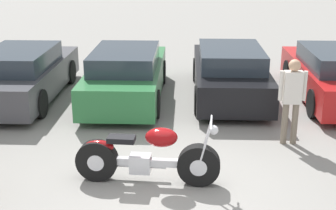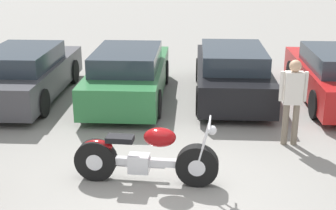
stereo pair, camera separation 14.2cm
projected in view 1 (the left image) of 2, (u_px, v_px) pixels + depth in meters
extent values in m
plane|color=gray|center=(171.00, 190.00, 7.43)|extent=(60.00, 60.00, 0.00)
cylinder|color=black|center=(199.00, 165.00, 7.49)|extent=(0.70, 0.24, 0.69)
cylinder|color=silver|center=(199.00, 165.00, 7.49)|extent=(0.29, 0.24, 0.28)
cylinder|color=black|center=(97.00, 161.00, 7.65)|extent=(0.70, 0.24, 0.69)
cylinder|color=silver|center=(97.00, 161.00, 7.65)|extent=(0.29, 0.24, 0.28)
cube|color=silver|center=(147.00, 162.00, 7.57)|extent=(1.28, 0.19, 0.12)
cube|color=silver|center=(140.00, 163.00, 7.59)|extent=(0.35, 0.26, 0.30)
ellipsoid|color=maroon|center=(161.00, 137.00, 7.40)|extent=(0.54, 0.39, 0.31)
cube|color=black|center=(121.00, 139.00, 7.48)|extent=(0.45, 0.27, 0.09)
ellipsoid|color=maroon|center=(99.00, 146.00, 7.57)|extent=(0.49, 0.23, 0.20)
cylinder|color=silver|center=(205.00, 147.00, 7.28)|extent=(0.22, 0.05, 0.75)
cylinder|color=silver|center=(205.00, 142.00, 7.45)|extent=(0.22, 0.05, 0.75)
cylinder|color=silver|center=(211.00, 123.00, 7.23)|extent=(0.07, 0.62, 0.03)
sphere|color=silver|center=(214.00, 130.00, 7.27)|extent=(0.15, 0.15, 0.15)
cylinder|color=silver|center=(128.00, 165.00, 7.78)|extent=(1.27, 0.16, 0.08)
cube|color=#3D3D42|center=(25.00, 78.00, 11.78)|extent=(1.72, 4.55, 0.71)
cube|color=#28333D|center=(19.00, 58.00, 11.33)|extent=(1.52, 2.37, 0.44)
cylinder|color=black|center=(14.00, 71.00, 13.20)|extent=(0.20, 0.65, 0.65)
cylinder|color=black|center=(70.00, 72.00, 13.14)|extent=(0.20, 0.65, 0.65)
cylinder|color=black|center=(40.00, 104.00, 10.47)|extent=(0.20, 0.65, 0.65)
cube|color=#286B38|center=(127.00, 78.00, 11.76)|extent=(1.72, 4.55, 0.71)
cube|color=#28333D|center=(125.00, 59.00, 11.32)|extent=(1.52, 2.37, 0.44)
cylinder|color=black|center=(105.00, 71.00, 13.19)|extent=(0.20, 0.65, 0.65)
cylinder|color=black|center=(162.00, 72.00, 13.13)|extent=(0.20, 0.65, 0.65)
cylinder|color=black|center=(84.00, 103.00, 10.52)|extent=(0.20, 0.65, 0.65)
cylinder|color=black|center=(155.00, 104.00, 10.46)|extent=(0.20, 0.65, 0.65)
cube|color=black|center=(229.00, 76.00, 11.98)|extent=(1.72, 4.55, 0.71)
cube|color=#28333D|center=(231.00, 56.00, 11.54)|extent=(1.52, 2.37, 0.44)
cylinder|color=black|center=(197.00, 69.00, 13.41)|extent=(0.20, 0.65, 0.65)
cylinder|color=black|center=(253.00, 70.00, 13.34)|extent=(0.20, 0.65, 0.65)
cylinder|color=black|center=(199.00, 100.00, 10.74)|extent=(0.20, 0.65, 0.65)
cylinder|color=black|center=(269.00, 101.00, 10.68)|extent=(0.20, 0.65, 0.65)
cube|color=red|center=(333.00, 79.00, 11.73)|extent=(1.72, 4.55, 0.71)
cylinder|color=black|center=(289.00, 72.00, 13.15)|extent=(0.20, 0.65, 0.65)
cylinder|color=black|center=(314.00, 104.00, 10.49)|extent=(0.20, 0.65, 0.65)
cylinder|color=#726656|center=(285.00, 123.00, 9.06)|extent=(0.12, 0.12, 0.83)
cylinder|color=#726656|center=(294.00, 123.00, 9.05)|extent=(0.12, 0.12, 0.83)
cube|color=silver|center=(293.00, 87.00, 8.82)|extent=(0.34, 0.20, 0.63)
cylinder|color=silver|center=(281.00, 86.00, 8.82)|extent=(0.08, 0.08, 0.58)
cylinder|color=silver|center=(305.00, 86.00, 8.80)|extent=(0.08, 0.08, 0.58)
sphere|color=tan|center=(295.00, 65.00, 8.69)|extent=(0.23, 0.23, 0.23)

